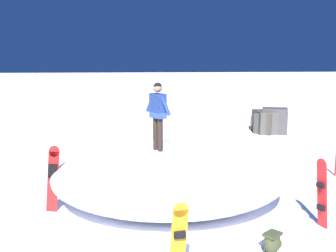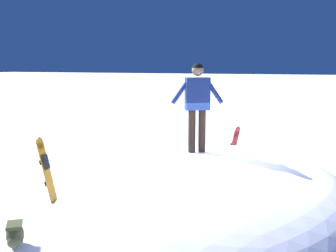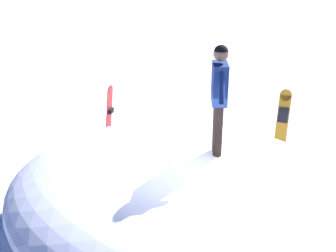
# 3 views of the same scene
# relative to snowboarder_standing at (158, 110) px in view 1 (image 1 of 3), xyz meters

# --- Properties ---
(ground) EXTENTS (240.00, 240.00, 0.00)m
(ground) POSITION_rel_snowboarder_standing_xyz_m (0.12, 0.77, -2.56)
(ground) COLOR white
(snow_mound) EXTENTS (6.44, 5.58, 1.53)m
(snow_mound) POSITION_rel_snowboarder_standing_xyz_m (0.34, 0.35, -1.79)
(snow_mound) COLOR white
(snow_mound) RESTS_ON ground
(snowboarder_standing) EXTENTS (0.57, 0.94, 1.72)m
(snowboarder_standing) POSITION_rel_snowboarder_standing_xyz_m (0.00, 0.00, 0.00)
(snowboarder_standing) COLOR black
(snowboarder_standing) RESTS_ON snow_mound
(snowboard_primary_upright) EXTENTS (0.32, 0.38, 1.55)m
(snowboard_primary_upright) POSITION_rel_snowboarder_standing_xyz_m (-0.02, -3.69, -1.76)
(snowboard_primary_upright) COLOR orange
(snowboard_primary_upright) RESTS_ON ground
(snowboard_secondary_upright) EXTENTS (0.25, 0.32, 1.64)m
(snowboard_secondary_upright) POSITION_rel_snowboarder_standing_xyz_m (3.54, -1.75, -1.71)
(snowboard_secondary_upright) COLOR red
(snowboard_secondary_upright) RESTS_ON ground
(snowboard_tertiary_upright) EXTENTS (0.37, 0.43, 1.64)m
(snowboard_tertiary_upright) POSITION_rel_snowboarder_standing_xyz_m (-2.67, 0.18, -1.71)
(snowboard_tertiary_upright) COLOR red
(snowboard_tertiary_upright) RESTS_ON ground
(backpack_near) EXTENTS (0.63, 0.57, 0.43)m
(backpack_near) POSITION_rel_snowboarder_standing_xyz_m (2.01, -2.76, -2.34)
(backpack_near) COLOR #383D23
(backpack_near) RESTS_ON ground
(rock_outcrop) EXTENTS (2.14, 2.72, 1.34)m
(rock_outcrop) POSITION_rel_snowboarder_standing_xyz_m (6.98, 10.06, -2.00)
(rock_outcrop) COLOR #434030
(rock_outcrop) RESTS_ON ground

